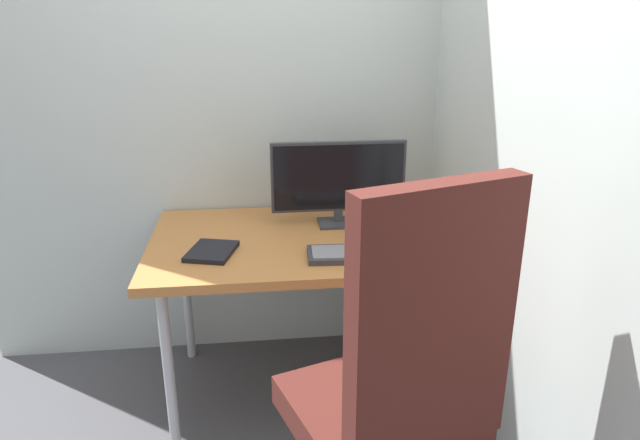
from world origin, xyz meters
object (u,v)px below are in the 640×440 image
monitor (339,179)px  notebook (212,251)px  mouse (455,242)px  office_chair (401,381)px  keyboard (365,254)px  pen_holder (424,208)px

monitor → notebook: bearing=-152.2°
mouse → office_chair: bearing=-125.1°
keyboard → mouse: 0.37m
keyboard → mouse: (0.37, 0.05, 0.01)m
notebook → monitor: bearing=43.3°
mouse → notebook: (-0.95, 0.05, -0.01)m
notebook → keyboard: bearing=6.1°
office_chair → monitor: (-0.02, 1.03, 0.29)m
monitor → mouse: size_ratio=6.99×
office_chair → keyboard: office_chair is taller
monitor → mouse: monitor is taller
pen_holder → notebook: bearing=-161.6°
notebook → office_chair: bearing=-38.2°
monitor → notebook: 0.63m
mouse → pen_holder: 0.36m
office_chair → monitor: office_chair is taller
pen_holder → notebook: size_ratio=0.85×
monitor → keyboard: monitor is taller
office_chair → keyboard: (0.03, 0.66, 0.10)m
keyboard → notebook: bearing=170.6°
pen_holder → mouse: bearing=-86.5°
pen_holder → office_chair: bearing=-109.4°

